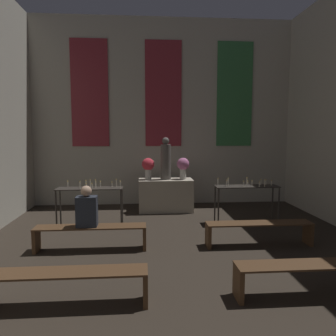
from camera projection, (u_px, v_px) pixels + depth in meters
name	position (u px, v px, depth m)	size (l,w,h in m)	color
wall_back	(163.00, 112.00, 9.46)	(7.64, 0.16, 5.31)	#B2AD9E
altar	(166.00, 195.00, 8.72)	(1.42, 0.66, 0.86)	#ADA38E
statue	(166.00, 160.00, 8.62)	(0.27, 0.27, 1.11)	#5B5651
flower_vase_left	(148.00, 166.00, 8.60)	(0.33, 0.33, 0.57)	beige
flower_vase_right	(183.00, 166.00, 8.67)	(0.33, 0.33, 0.57)	beige
candle_rack_left	(90.00, 193.00, 7.26)	(1.45, 0.43, 1.07)	#332D28
candle_rack_right	(247.00, 191.00, 7.54)	(1.45, 0.43, 1.05)	#332D28
pew_third_left	(66.00, 281.00, 3.93)	(1.96, 0.36, 0.44)	#4C331E
pew_third_right	(312.00, 272.00, 4.17)	(1.96, 0.36, 0.44)	#4C331E
pew_back_left	(91.00, 232.00, 5.82)	(1.96, 0.36, 0.44)	#4C331E
pew_back_right	(259.00, 229.00, 6.06)	(1.96, 0.36, 0.44)	#4C331E
person_seated	(87.00, 209.00, 5.77)	(0.36, 0.24, 0.73)	#282D38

